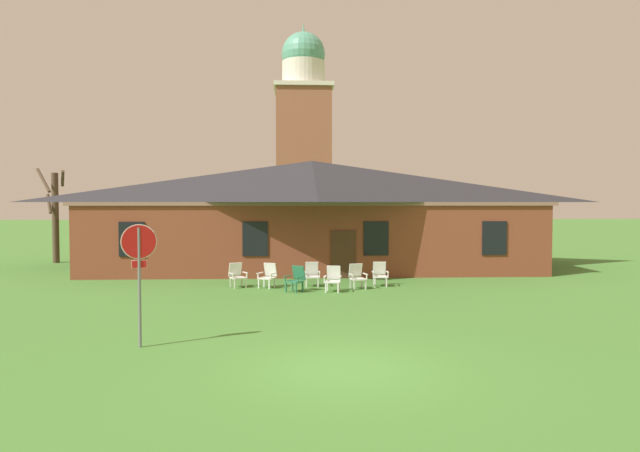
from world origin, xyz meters
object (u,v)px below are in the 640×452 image
lawn_chair_near_door (268,275)px  lawn_chair_by_porch (237,275)px  lawn_chair_middle (312,274)px  lawn_chair_left_end (296,278)px  lawn_chair_far_side (357,276)px  stop_sign (139,260)px  lawn_chair_right_end (333,278)px  lawn_chair_under_eave (380,273)px

lawn_chair_near_door → lawn_chair_by_porch: bearing=173.8°
lawn_chair_by_porch → lawn_chair_middle: 2.96m
lawn_chair_left_end → lawn_chair_middle: 1.47m
lawn_chair_by_porch → lawn_chair_far_side: same height
stop_sign → lawn_chair_by_porch: (1.33, 9.19, -1.53)m
stop_sign → lawn_chair_middle: bearing=65.4°
lawn_chair_left_end → lawn_chair_right_end: 1.39m
stop_sign → lawn_chair_middle: 10.39m
lawn_chair_left_end → lawn_chair_far_side: size_ratio=1.00×
lawn_chair_near_door → lawn_chair_left_end: 1.50m
stop_sign → lawn_chair_by_porch: 9.41m
lawn_chair_left_end → lawn_chair_far_side: same height
lawn_chair_by_porch → lawn_chair_near_door: size_ratio=1.00×
lawn_chair_by_porch → stop_sign: bearing=-98.2°
lawn_chair_left_end → lawn_chair_right_end: bearing=-3.1°
lawn_chair_near_door → lawn_chair_right_end: size_ratio=1.00×
stop_sign → lawn_chair_right_end: (5.03, 7.94, -1.53)m
lawn_chair_near_door → lawn_chair_middle: same height
lawn_chair_left_end → lawn_chair_under_eave: 3.59m
lawn_chair_left_end → lawn_chair_right_end: size_ratio=1.00×
lawn_chair_middle → lawn_chair_right_end: 1.59m
lawn_chair_right_end → lawn_chair_left_end: bearing=176.9°
stop_sign → lawn_chair_near_door: stop_sign is taller
lawn_chair_far_side → lawn_chair_under_eave: (0.99, 0.65, 0.00)m
stop_sign → lawn_chair_far_side: 10.63m
lawn_chair_left_end → lawn_chair_far_side: (2.37, 0.61, 0.00)m
lawn_chair_middle → lawn_chair_right_end: (0.75, -1.40, 0.00)m
lawn_chair_right_end → lawn_chair_under_eave: (1.97, 1.33, 0.00)m
stop_sign → lawn_chair_near_door: 9.54m
lawn_chair_middle → lawn_chair_by_porch: bearing=-177.0°
stop_sign → lawn_chair_middle: stop_sign is taller
lawn_chair_under_eave → stop_sign: bearing=-127.1°
lawn_chair_far_side → lawn_chair_under_eave: bearing=33.1°
stop_sign → lawn_chair_right_end: bearing=57.6°
lawn_chair_under_eave → lawn_chair_left_end: bearing=-159.5°
stop_sign → lawn_chair_right_end: 9.53m
lawn_chair_by_porch → lawn_chair_far_side: (4.69, -0.56, 0.00)m
lawn_chair_middle → lawn_chair_near_door: bearing=-170.6°
stop_sign → lawn_chair_by_porch: bearing=81.8°
lawn_chair_by_porch → lawn_chair_far_side: 4.72m
lawn_chair_by_porch → lawn_chair_under_eave: bearing=0.9°
lawn_chair_right_end → lawn_chair_near_door: bearing=155.7°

